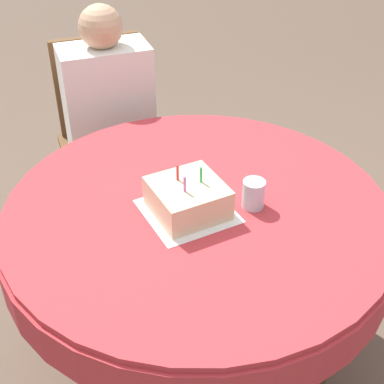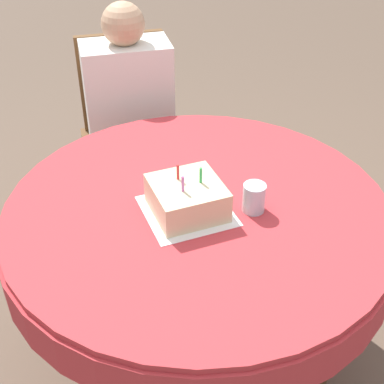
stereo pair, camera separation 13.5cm
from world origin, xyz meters
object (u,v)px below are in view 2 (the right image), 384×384
Objects in this scene: chair at (129,130)px; drinking_glass at (254,198)px; birthday_cake at (187,198)px; person at (130,107)px.

chair reaches higher than drinking_glass.
chair is 0.99m from birthday_cake.
person is at bearing 97.52° from drinking_glass.
chair is 1.05m from drinking_glass.
person reaches higher than chair.
person is at bearing 85.55° from birthday_cake.
chair is at bearing 85.22° from birthday_cake.
chair is 4.46× the size of birthday_cake.
drinking_glass is at bearing -19.83° from birthday_cake.
drinking_glass is (0.11, -1.01, 0.27)m from chair.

